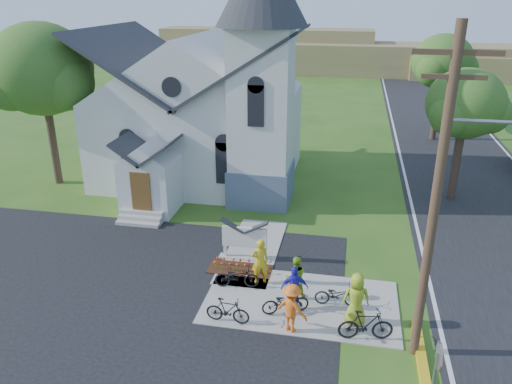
% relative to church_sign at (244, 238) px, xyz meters
% --- Properties ---
extents(ground, '(120.00, 120.00, 0.00)m').
position_rel_church_sign_xyz_m(ground, '(1.20, -3.20, -1.03)').
color(ground, '#305919').
rests_on(ground, ground).
extents(parking_lot, '(20.00, 16.00, 0.02)m').
position_rel_church_sign_xyz_m(parking_lot, '(-5.80, -5.20, -1.02)').
color(parking_lot, black).
rests_on(parking_lot, ground).
extents(road, '(8.00, 90.00, 0.02)m').
position_rel_church_sign_xyz_m(road, '(11.20, 11.80, -1.02)').
color(road, black).
rests_on(road, ground).
extents(sidewalk, '(7.00, 4.00, 0.05)m').
position_rel_church_sign_xyz_m(sidewalk, '(2.70, -2.70, -1.00)').
color(sidewalk, '#A09991').
rests_on(sidewalk, ground).
extents(church, '(12.35, 12.00, 13.00)m').
position_rel_church_sign_xyz_m(church, '(-4.28, 9.28, 4.22)').
color(church, silver).
rests_on(church, ground).
extents(church_sign, '(2.20, 0.40, 1.70)m').
position_rel_church_sign_xyz_m(church_sign, '(0.00, 0.00, 0.00)').
color(church_sign, '#A09991').
rests_on(church_sign, ground).
extents(flower_bed, '(2.60, 1.10, 0.07)m').
position_rel_church_sign_xyz_m(flower_bed, '(0.00, -0.90, -0.99)').
color(flower_bed, '#371A0F').
rests_on(flower_bed, ground).
extents(utility_pole, '(3.45, 0.28, 10.00)m').
position_rel_church_sign_xyz_m(utility_pole, '(6.56, -4.70, 4.38)').
color(utility_pole, '#432C21').
rests_on(utility_pole, ground).
extents(stop_sign, '(0.11, 0.76, 2.48)m').
position_rel_church_sign_xyz_m(stop_sign, '(6.63, -7.40, 0.75)').
color(stop_sign, gray).
rests_on(stop_sign, ground).
extents(tree_lot_corner, '(5.60, 5.60, 9.15)m').
position_rel_church_sign_xyz_m(tree_lot_corner, '(-12.80, 6.80, 5.58)').
color(tree_lot_corner, '#35241C').
rests_on(tree_lot_corner, ground).
extents(tree_road_near, '(4.00, 4.00, 7.05)m').
position_rel_church_sign_xyz_m(tree_road_near, '(9.70, 8.80, 4.18)').
color(tree_road_near, '#35241C').
rests_on(tree_road_near, ground).
extents(tree_road_mid, '(4.40, 4.40, 7.80)m').
position_rel_church_sign_xyz_m(tree_road_mid, '(10.20, 20.80, 4.75)').
color(tree_road_mid, '#35241C').
rests_on(tree_road_mid, ground).
extents(distant_hills, '(61.00, 10.00, 5.60)m').
position_rel_church_sign_xyz_m(distant_hills, '(4.56, 53.13, 1.15)').
color(distant_hills, olive).
rests_on(distant_hills, ground).
extents(cyclist_0, '(0.80, 0.68, 1.86)m').
position_rel_church_sign_xyz_m(cyclist_0, '(0.99, -1.72, -0.05)').
color(cyclist_0, gold).
rests_on(cyclist_0, sidewalk).
extents(bike_0, '(1.77, 0.85, 0.89)m').
position_rel_church_sign_xyz_m(bike_0, '(0.18, -2.20, -0.53)').
color(bike_0, black).
rests_on(bike_0, sidewalk).
extents(cyclist_1, '(0.94, 0.81, 1.66)m').
position_rel_church_sign_xyz_m(cyclist_1, '(2.44, -2.43, -0.14)').
color(cyclist_1, '#83B822').
rests_on(cyclist_1, sidewalk).
extents(bike_1, '(1.56, 0.51, 0.92)m').
position_rel_church_sign_xyz_m(bike_1, '(0.38, -4.40, -0.51)').
color(bike_1, black).
rests_on(bike_1, sidewalk).
extents(cyclist_2, '(1.03, 0.58, 1.66)m').
position_rel_church_sign_xyz_m(cyclist_2, '(2.50, -3.14, -0.15)').
color(cyclist_2, '#2B26C0').
rests_on(cyclist_2, sidewalk).
extents(bike_2, '(1.79, 1.19, 0.89)m').
position_rel_church_sign_xyz_m(bike_2, '(2.23, -3.48, -0.53)').
color(bike_2, black).
rests_on(bike_2, sidewalk).
extents(cyclist_3, '(1.29, 1.05, 1.73)m').
position_rel_church_sign_xyz_m(cyclist_3, '(2.57, -4.40, -0.11)').
color(cyclist_3, orange).
rests_on(cyclist_3, sidewalk).
extents(bike_3, '(1.86, 0.82, 1.08)m').
position_rel_church_sign_xyz_m(bike_3, '(4.98, -4.40, -0.44)').
color(bike_3, black).
rests_on(bike_3, sidewalk).
extents(cyclist_4, '(1.00, 0.72, 1.90)m').
position_rel_church_sign_xyz_m(cyclist_4, '(4.64, -3.59, -0.03)').
color(cyclist_4, '#98B021').
rests_on(cyclist_4, sidewalk).
extents(bike_4, '(1.62, 0.67, 0.83)m').
position_rel_church_sign_xyz_m(bike_4, '(3.98, -2.66, -0.56)').
color(bike_4, black).
rests_on(bike_4, sidewalk).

